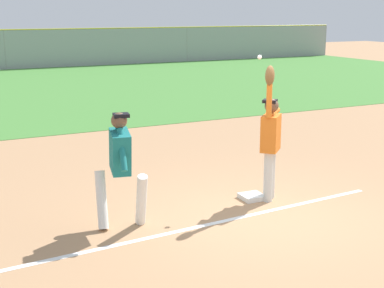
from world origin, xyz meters
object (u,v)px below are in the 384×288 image
first_base (252,197)px  parked_car_silver (95,50)px  baseball (260,57)px  runner (120,162)px  fielder (270,135)px

first_base → parked_car_silver: size_ratio=0.08×
baseball → parked_car_silver: size_ratio=0.02×
runner → parked_car_silver: runner is taller
fielder → parked_car_silver: 27.90m
fielder → runner: size_ratio=1.33×
runner → baseball: size_ratio=23.24×
parked_car_silver → baseball: bearing=-106.1°
fielder → baseball: size_ratio=30.81×
first_base → runner: (-2.40, -0.22, 0.96)m
baseball → fielder: bearing=-85.8°
baseball → first_base: bearing=-136.1°
first_base → parked_car_silver: bearing=78.2°
first_base → fielder: bearing=-33.0°
parked_car_silver → first_base: bearing=-106.4°
baseball → parked_car_silver: 27.61m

